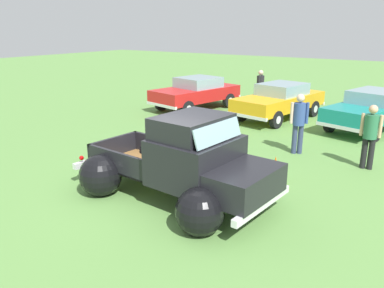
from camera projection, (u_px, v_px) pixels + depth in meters
ground_plane at (173, 196)px, 8.79m from camera, size 80.00×80.00×0.00m
vintage_pickup_truck at (186, 168)px, 8.34m from camera, size 4.75×3.05×1.96m
show_car_0 at (196, 92)px, 17.75m from camera, size 2.67×4.46×1.43m
show_car_1 at (280, 100)px, 15.87m from camera, size 2.57×4.64×1.43m
show_car_2 at (373, 108)px, 14.19m from camera, size 2.81×4.73×1.43m
spectator_0 at (260, 86)px, 18.09m from camera, size 0.38×0.54×1.71m
spectator_1 at (299, 120)px, 11.43m from camera, size 0.50×0.47×1.79m
spectator_2 at (370, 133)px, 10.19m from camera, size 0.53×0.36×1.72m
lane_cone_0 at (237, 156)px, 10.46m from camera, size 0.36×0.36×0.63m
lane_cone_1 at (275, 169)px, 9.57m from camera, size 0.36×0.36×0.63m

